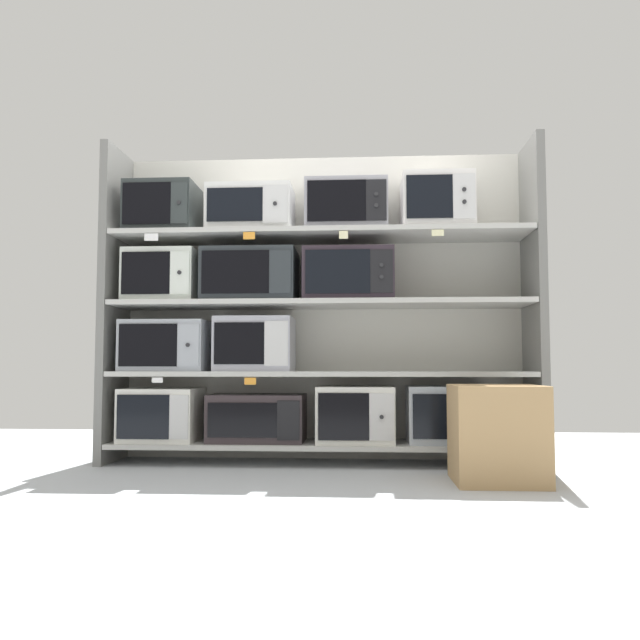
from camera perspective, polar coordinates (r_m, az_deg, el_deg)
name	(u,v)px	position (r m, az deg, el deg)	size (l,w,h in m)	color
ground	(306,498)	(3.09, -1.24, -15.13)	(6.52, 6.00, 0.02)	#B2B7BC
back_panel	(322,306)	(4.29, 0.21, 1.22)	(2.72, 0.04, 1.95)	beige
upright_left	(114,304)	(4.33, -17.32, 1.35)	(0.05, 0.45, 1.95)	slate
upright_right	(534,301)	(4.17, 18.00, 1.57)	(0.05, 0.45, 1.95)	slate
shelf_0	(320,444)	(4.06, 0.00, -10.68)	(2.52, 0.45, 0.03)	beige
microwave_0	(162,414)	(4.21, -13.48, -7.93)	(0.45, 0.40, 0.32)	white
microwave_1	(257,418)	(4.08, -5.42, -8.40)	(0.57, 0.37, 0.29)	#342A2D
microwave_2	(356,414)	(4.03, 3.08, -8.11)	(0.46, 0.42, 0.34)	white
microwave_3	(449,414)	(4.06, 11.05, -8.00)	(0.49, 0.36, 0.34)	#B0BAC3
shelf_1	(320,374)	(4.03, 0.00, -4.66)	(2.52, 0.45, 0.03)	beige
microwave_4	(168,346)	(4.20, -13.00, -2.20)	(0.51, 0.41, 0.31)	#9EA3AC
microwave_5	(255,344)	(4.07, -5.62, -2.10)	(0.46, 0.37, 0.33)	#B0B1BE
price_tag_0	(157,380)	(3.98, -13.86, -5.06)	(0.07, 0.00, 0.03)	white
price_tag_1	(250,381)	(3.85, -6.04, -5.27)	(0.07, 0.00, 0.04)	orange
shelf_2	(320,304)	(4.05, 0.00, 1.38)	(2.52, 0.45, 0.03)	beige
microwave_6	(163,277)	(4.24, -13.37, 3.66)	(0.44, 0.36, 0.32)	silver
microwave_7	(251,276)	(4.11, -5.99, 3.77)	(0.57, 0.40, 0.32)	#2B3034
microwave_8	(349,276)	(4.06, 2.49, 3.85)	(0.55, 0.38, 0.32)	#312630
shelf_3	(320,235)	(4.11, 0.00, 7.31)	(2.52, 0.45, 0.03)	beige
microwave_9	(163,210)	(4.32, -13.39, 9.21)	(0.42, 0.37, 0.32)	#2C3333
microwave_10	(251,211)	(4.19, -5.96, 9.34)	(0.52, 0.36, 0.29)	silver
microwave_11	(347,208)	(4.13, 2.32, 9.62)	(0.50, 0.40, 0.31)	#9F9EA8
microwave_12	(436,205)	(4.16, 10.00, 9.78)	(0.42, 0.41, 0.33)	white
price_tag_2	(151,237)	(4.07, -14.35, 6.95)	(0.08, 0.00, 0.04)	white
price_tag_3	(249,236)	(3.93, -6.14, 7.24)	(0.07, 0.00, 0.04)	orange
price_tag_4	(344,235)	(3.87, 2.04, 7.36)	(0.05, 0.00, 0.05)	beige
price_tag_5	(438,233)	(3.89, 10.13, 7.42)	(0.07, 0.00, 0.04)	beige
shipping_carton	(497,434)	(3.51, 15.03, -9.45)	(0.45, 0.45, 0.49)	tan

